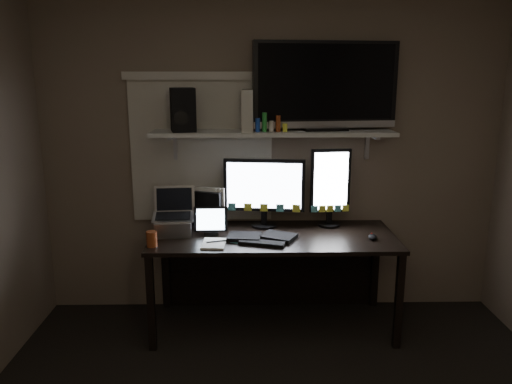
{
  "coord_description": "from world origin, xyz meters",
  "views": [
    {
      "loc": [
        -0.19,
        -2.09,
        1.89
      ],
      "look_at": [
        -0.13,
        1.25,
        1.1
      ],
      "focal_mm": 35.0,
      "sensor_mm": 36.0,
      "label": 1
    }
  ],
  "objects_px": {
    "monitor_landscape": "(264,192)",
    "speaker": "(183,110)",
    "game_console": "(247,110)",
    "laptop": "(173,213)",
    "cup": "(152,239)",
    "mouse": "(372,237)",
    "tablet": "(211,221)",
    "desk": "(272,252)",
    "tv": "(326,86)",
    "monitor_portrait": "(330,187)",
    "keyboard": "(261,237)"
  },
  "relations": [
    {
      "from": "monitor_landscape",
      "to": "speaker",
      "type": "distance_m",
      "value": 0.87
    },
    {
      "from": "game_console",
      "to": "laptop",
      "type": "bearing_deg",
      "value": -161.15
    },
    {
      "from": "game_console",
      "to": "speaker",
      "type": "xyz_separation_m",
      "value": [
        -0.47,
        -0.02,
        0.01
      ]
    },
    {
      "from": "game_console",
      "to": "monitor_landscape",
      "type": "bearing_deg",
      "value": 13.98
    },
    {
      "from": "cup",
      "to": "speaker",
      "type": "distance_m",
      "value": 0.97
    },
    {
      "from": "mouse",
      "to": "laptop",
      "type": "height_order",
      "value": "laptop"
    },
    {
      "from": "tablet",
      "to": "speaker",
      "type": "distance_m",
      "value": 0.84
    },
    {
      "from": "desk",
      "to": "tv",
      "type": "distance_m",
      "value": 1.32
    },
    {
      "from": "desk",
      "to": "cup",
      "type": "xyz_separation_m",
      "value": [
        -0.85,
        -0.36,
        0.23
      ]
    },
    {
      "from": "tv",
      "to": "game_console",
      "type": "bearing_deg",
      "value": 177.36
    },
    {
      "from": "laptop",
      "to": "monitor_portrait",
      "type": "bearing_deg",
      "value": 4.83
    },
    {
      "from": "monitor_landscape",
      "to": "cup",
      "type": "bearing_deg",
      "value": -143.3
    },
    {
      "from": "desk",
      "to": "tv",
      "type": "height_order",
      "value": "tv"
    },
    {
      "from": "mouse",
      "to": "tablet",
      "type": "height_order",
      "value": "tablet"
    },
    {
      "from": "desk",
      "to": "speaker",
      "type": "relative_size",
      "value": 5.72
    },
    {
      "from": "tablet",
      "to": "cup",
      "type": "height_order",
      "value": "tablet"
    },
    {
      "from": "desk",
      "to": "monitor_portrait",
      "type": "bearing_deg",
      "value": 12.82
    },
    {
      "from": "monitor_portrait",
      "to": "laptop",
      "type": "distance_m",
      "value": 1.21
    },
    {
      "from": "keyboard",
      "to": "speaker",
      "type": "height_order",
      "value": "speaker"
    },
    {
      "from": "mouse",
      "to": "cup",
      "type": "xyz_separation_m",
      "value": [
        -1.56,
        -0.13,
        0.04
      ]
    },
    {
      "from": "laptop",
      "to": "cup",
      "type": "bearing_deg",
      "value": -117.79
    },
    {
      "from": "mouse",
      "to": "cup",
      "type": "distance_m",
      "value": 1.57
    },
    {
      "from": "desk",
      "to": "monitor_landscape",
      "type": "distance_m",
      "value": 0.46
    },
    {
      "from": "monitor_landscape",
      "to": "cup",
      "type": "distance_m",
      "value": 0.94
    },
    {
      "from": "keyboard",
      "to": "cup",
      "type": "xyz_separation_m",
      "value": [
        -0.76,
        -0.15,
        0.04
      ]
    },
    {
      "from": "monitor_portrait",
      "to": "tv",
      "type": "height_order",
      "value": "tv"
    },
    {
      "from": "mouse",
      "to": "cup",
      "type": "relative_size",
      "value": 0.9
    },
    {
      "from": "tv",
      "to": "speaker",
      "type": "xyz_separation_m",
      "value": [
        -1.05,
        -0.06,
        -0.17
      ]
    },
    {
      "from": "laptop",
      "to": "tv",
      "type": "distance_m",
      "value": 1.46
    },
    {
      "from": "desk",
      "to": "monitor_landscape",
      "type": "relative_size",
      "value": 2.88
    },
    {
      "from": "monitor_portrait",
      "to": "mouse",
      "type": "distance_m",
      "value": 0.52
    },
    {
      "from": "desk",
      "to": "game_console",
      "type": "distance_m",
      "value": 1.1
    },
    {
      "from": "monitor_landscape",
      "to": "laptop",
      "type": "distance_m",
      "value": 0.71
    },
    {
      "from": "desk",
      "to": "laptop",
      "type": "bearing_deg",
      "value": -172.46
    },
    {
      "from": "speaker",
      "to": "tablet",
      "type": "bearing_deg",
      "value": -50.41
    },
    {
      "from": "tv",
      "to": "laptop",
      "type": "bearing_deg",
      "value": -176.5
    },
    {
      "from": "tablet",
      "to": "speaker",
      "type": "height_order",
      "value": "speaker"
    },
    {
      "from": "desk",
      "to": "tablet",
      "type": "xyz_separation_m",
      "value": [
        -0.46,
        -0.11,
        0.28
      ]
    },
    {
      "from": "cup",
      "to": "speaker",
      "type": "relative_size",
      "value": 0.34
    },
    {
      "from": "tablet",
      "to": "laptop",
      "type": "xyz_separation_m",
      "value": [
        -0.28,
        0.01,
        0.06
      ]
    },
    {
      "from": "monitor_landscape",
      "to": "laptop",
      "type": "xyz_separation_m",
      "value": [
        -0.68,
        -0.19,
        -0.11
      ]
    },
    {
      "from": "monitor_landscape",
      "to": "tv",
      "type": "distance_m",
      "value": 0.92
    },
    {
      "from": "mouse",
      "to": "laptop",
      "type": "xyz_separation_m",
      "value": [
        -1.45,
        0.14,
        0.15
      ]
    },
    {
      "from": "laptop",
      "to": "speaker",
      "type": "distance_m",
      "value": 0.76
    },
    {
      "from": "mouse",
      "to": "tv",
      "type": "bearing_deg",
      "value": 142.1
    },
    {
      "from": "tablet",
      "to": "game_console",
      "type": "relative_size",
      "value": 0.81
    },
    {
      "from": "keyboard",
      "to": "game_console",
      "type": "distance_m",
      "value": 0.93
    },
    {
      "from": "desk",
      "to": "game_console",
      "type": "xyz_separation_m",
      "value": [
        -0.19,
        0.07,
        1.08
      ]
    },
    {
      "from": "cup",
      "to": "speaker",
      "type": "bearing_deg",
      "value": 64.98
    },
    {
      "from": "mouse",
      "to": "game_console",
      "type": "bearing_deg",
      "value": 170.82
    }
  ]
}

